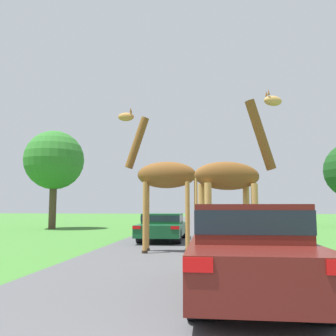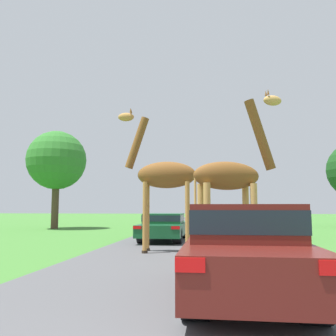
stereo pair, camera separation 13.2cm
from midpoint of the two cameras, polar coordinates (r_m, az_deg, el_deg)
name	(u,v)px [view 2 (the right image)]	position (r m, az deg, el deg)	size (l,w,h in m)	color
road	(210,224)	(31.34, 6.88, -8.98)	(7.74, 120.00, 0.00)	#4C4C4F
giraffe_near_road	(164,176)	(12.10, -0.41, -1.36)	(2.73, 0.92, 4.94)	#B77F3D
giraffe_companion	(232,180)	(9.91, 10.60, -1.89)	(2.67, 1.33, 4.88)	tan
car_lead_maroon	(244,248)	(6.28, 12.70, -12.40)	(1.89, 4.31, 1.54)	#561914
car_queue_right	(164,226)	(16.25, -0.41, -9.23)	(1.85, 4.51, 1.20)	#144C28
car_queue_left	(261,222)	(18.70, 14.89, -8.35)	(1.87, 4.64, 1.42)	black
tree_centre_back	(57,161)	(26.31, -17.30, 1.12)	(4.14, 4.14, 6.86)	#4C3828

